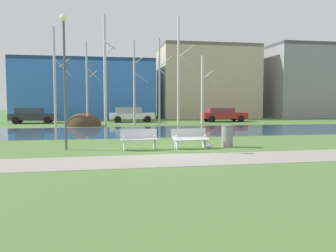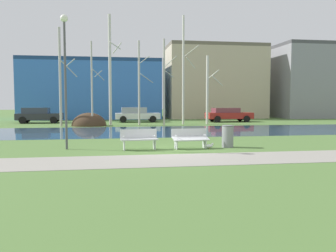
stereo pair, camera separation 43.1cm
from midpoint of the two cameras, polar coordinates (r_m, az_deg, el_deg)
The scene contains 22 objects.
ground_plane at distance 24.39m, azimuth -4.82°, elevation -0.78°, with size 120.00×120.00×0.00m, color #517538.
paved_path_strip at distance 12.43m, azimuth 0.86°, elevation -5.56°, with size 60.00×2.58×0.01m, color gray.
river_band at distance 23.89m, azimuth -4.70°, elevation -0.87°, with size 80.00×8.50×0.01m, color #33516B.
soil_mound at distance 29.75m, azimuth -14.01°, elevation 0.01°, with size 2.87×2.57×2.20m, color #423021.
bench_left at distance 14.97m, azimuth -5.52°, elevation -2.11°, with size 1.64×0.69×0.87m.
bench_right at distance 15.33m, azimuth 2.85°, elevation -1.94°, with size 1.64×0.68×0.87m.
trash_bin at distance 15.96m, azimuth 8.92°, elevation -1.59°, with size 0.54×0.54×1.00m.
seagull at distance 15.40m, azimuth 6.03°, elevation -3.21°, with size 0.41×0.15×0.25m.
streetlamp at distance 15.63m, azimuth -17.40°, elevation 10.19°, with size 0.32×0.32×5.74m.
birch_far_left at distance 29.83m, azimuth -18.42°, elevation 7.75°, with size 1.51×2.63×8.03m.
birch_left at distance 28.98m, azimuth -13.54°, elevation 6.78°, with size 1.09×1.85×6.87m.
birch_center_left at distance 30.24m, azimuth -10.67°, elevation 9.12°, with size 1.14×1.93×9.35m.
birch_center at distance 29.89m, azimuth -5.92°, elevation 7.11°, with size 1.29×2.14×7.17m.
birch_center_right at distance 29.46m, azimuth -1.81°, elevation 7.27°, with size 1.18×1.94×7.26m.
birch_right at distance 30.92m, azimuth 1.36°, elevation 9.20°, with size 1.47×2.44×9.50m.
birch_far_right at distance 31.10m, azimuth 5.34°, elevation 6.00°, with size 1.56×2.48×6.05m.
parked_van_nearest_dark at distance 34.74m, azimuth -21.71°, elevation 1.68°, with size 4.14×1.95×1.44m.
parked_sedan_second_white at distance 34.29m, azimuth -6.47°, elevation 1.92°, with size 4.34×2.02×1.45m.
parked_hatch_third_red at distance 35.03m, azimuth 8.58°, elevation 1.92°, with size 4.50×2.07×1.38m.
building_blue_store at distance 42.53m, azimuth -13.61°, elevation 5.85°, with size 15.69×7.58×6.84m.
building_beige_block at distance 43.59m, azimuth 6.14°, elevation 7.16°, with size 11.63×6.83×8.76m.
building_grey_warehouse at distance 48.85m, azimuth 21.47°, elevation 6.68°, with size 11.59×9.40×8.94m.
Camera 1 is at (-2.64, -14.14, 2.11)m, focal length 37.18 mm.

